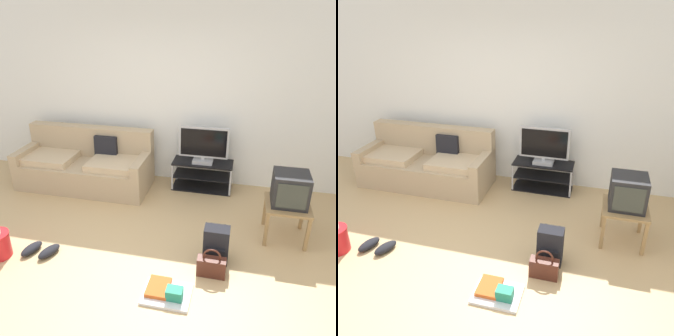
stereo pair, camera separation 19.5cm
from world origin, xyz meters
TOP-DOWN VIEW (x-y plane):
  - ground_plane at (0.00, 0.00)m, footprint 9.00×9.80m
  - wall_back at (0.00, 2.45)m, footprint 9.00×0.10m
  - couch at (-1.21, 1.87)m, footprint 2.04×0.84m
  - tv_stand at (0.60, 2.15)m, footprint 0.91×0.39m
  - flat_tv at (0.60, 2.13)m, footprint 0.74×0.22m
  - side_table at (1.75, 1.10)m, footprint 0.52×0.52m
  - crt_tv at (1.75, 1.12)m, footprint 0.40×0.39m
  - backpack at (0.98, 0.47)m, footprint 0.27×0.25m
  - handbag at (0.96, 0.22)m, footprint 0.30×0.12m
  - sneakers_pair at (-1.00, 0.14)m, footprint 0.43×0.32m
  - floor_tray at (0.56, -0.16)m, footprint 0.47×0.36m

SIDE VIEW (x-z plane):
  - ground_plane at x=0.00m, z-range -0.02..0.00m
  - floor_tray at x=0.56m, z-range -0.03..0.11m
  - sneakers_pair at x=-1.00m, z-range 0.00..0.09m
  - handbag at x=0.96m, z-range -0.05..0.28m
  - backpack at x=0.98m, z-range 0.00..0.42m
  - tv_stand at x=0.60m, z-range 0.00..0.45m
  - couch at x=-1.21m, z-range -0.12..0.77m
  - side_table at x=1.75m, z-range 0.16..0.62m
  - crt_tv at x=1.75m, z-range 0.47..0.85m
  - flat_tv at x=0.60m, z-range 0.44..1.00m
  - wall_back at x=0.00m, z-range 0.00..2.70m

